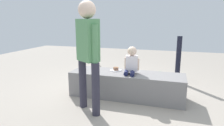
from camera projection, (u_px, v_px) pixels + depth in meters
ground_plane at (126, 96)px, 3.68m from camera, size 12.00×12.00×0.00m
concrete_ledge at (126, 85)px, 3.63m from camera, size 2.05×0.59×0.45m
child_seated at (131, 62)px, 3.49m from camera, size 0.28×0.33×0.48m
adult_standing at (88, 47)px, 2.90m from camera, size 0.43×0.36×1.66m
cake_plate at (116, 69)px, 3.74m from camera, size 0.22×0.22×0.07m
gift_bag at (132, 82)px, 4.08m from camera, size 0.19×0.09×0.32m
railing_post at (178, 65)px, 4.46m from camera, size 0.36×0.36×1.04m
water_bottle_near_gift at (160, 76)px, 4.62m from camera, size 0.06×0.06×0.22m
water_bottle_far_side at (145, 76)px, 4.66m from camera, size 0.07×0.07×0.23m
party_cup_red at (108, 75)px, 4.89m from camera, size 0.08×0.08×0.10m
cake_box_white at (137, 74)px, 4.96m from camera, size 0.32×0.29×0.11m
handbag_black_leather at (98, 74)px, 4.76m from camera, size 0.27×0.12×0.35m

